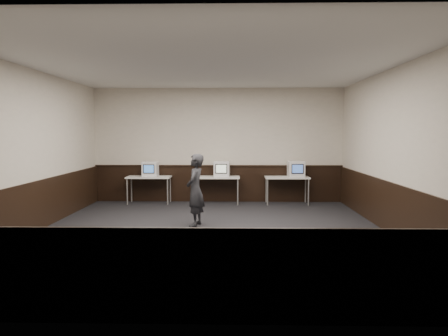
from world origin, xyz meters
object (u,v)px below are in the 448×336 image
(desk_right, at_px, (287,179))
(emac_left, at_px, (150,169))
(emac_center, at_px, (222,169))
(emac_right, at_px, (296,169))
(desk_left, at_px, (149,179))
(person, at_px, (195,190))
(desk_center, at_px, (218,179))

(desk_right, bearing_deg, emac_left, 179.85)
(emac_center, bearing_deg, emac_right, 1.94)
(desk_right, height_order, emac_right, emac_right)
(desk_left, height_order, person, person)
(emac_center, bearing_deg, desk_center, -172.95)
(desk_center, relative_size, person, 0.79)
(desk_left, height_order, emac_left, emac_left)
(emac_right, bearing_deg, desk_center, 176.81)
(emac_center, bearing_deg, desk_left, -176.65)
(desk_left, xyz_separation_m, emac_left, (0.04, 0.01, 0.28))
(emac_right, relative_size, person, 0.32)
(emac_right, bearing_deg, desk_left, 177.24)
(desk_left, xyz_separation_m, desk_center, (1.90, 0.00, 0.00))
(desk_left, xyz_separation_m, emac_right, (4.04, -0.03, 0.29))
(desk_right, distance_m, emac_right, 0.37)
(emac_left, bearing_deg, emac_center, 0.65)
(emac_left, distance_m, emac_center, 1.97)
(desk_center, bearing_deg, desk_left, 180.00)
(emac_center, height_order, person, person)
(emac_center, xyz_separation_m, person, (-0.48, -2.87, -0.20))
(desk_right, relative_size, person, 0.79)
(emac_left, distance_m, person, 3.25)
(emac_left, bearing_deg, emac_right, 0.08)
(desk_left, bearing_deg, desk_center, 0.00)
(desk_right, height_order, emac_center, emac_center)
(desk_center, xyz_separation_m, desk_right, (1.90, 0.00, 0.00))
(emac_right, xyz_separation_m, person, (-2.50, -2.83, -0.21))
(desk_left, height_order, emac_center, emac_center)
(emac_left, bearing_deg, desk_right, 0.56)
(desk_left, bearing_deg, emac_right, -0.48)
(desk_left, height_order, desk_center, same)
(desk_center, distance_m, emac_left, 1.88)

